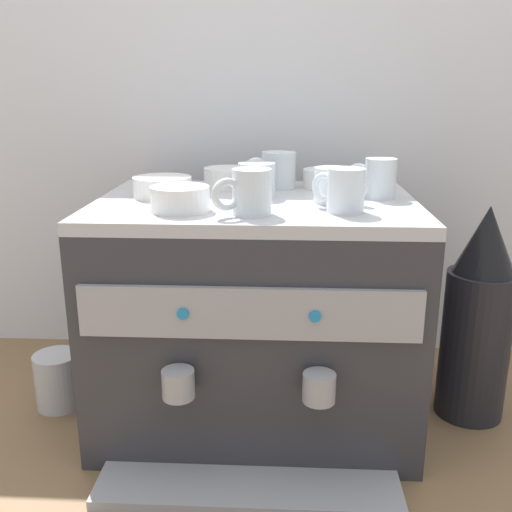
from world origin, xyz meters
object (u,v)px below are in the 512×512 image
(ceramic_cup_4, at_px, (255,180))
(ceramic_bowl_2, at_px, (180,199))
(ceramic_cup_3, at_px, (344,190))
(ceramic_bowl_0, at_px, (162,187))
(espresso_machine, at_px, (256,312))
(ceramic_cup_2, at_px, (378,178))
(ceramic_bowl_1, at_px, (229,178))
(ceramic_cup_5, at_px, (334,185))
(ceramic_cup_0, at_px, (277,170))
(ceramic_bowl_3, at_px, (327,179))
(ceramic_cup_1, at_px, (249,192))
(coffee_grinder, at_px, (478,320))
(milk_pitcher, at_px, (59,379))

(ceramic_cup_4, xyz_separation_m, ceramic_bowl_2, (-0.13, -0.15, -0.01))
(ceramic_cup_3, height_order, ceramic_bowl_0, ceramic_cup_3)
(espresso_machine, distance_m, ceramic_bowl_2, 0.31)
(ceramic_cup_2, xyz_separation_m, ceramic_cup_3, (-0.08, -0.14, -0.00))
(ceramic_cup_3, relative_size, ceramic_bowl_1, 0.86)
(ceramic_cup_5, xyz_separation_m, ceramic_bowl_0, (-0.34, 0.05, -0.01))
(ceramic_cup_0, relative_size, ceramic_cup_2, 1.15)
(ceramic_cup_4, xyz_separation_m, ceramic_bowl_3, (0.15, 0.11, -0.01))
(ceramic_cup_2, distance_m, ceramic_bowl_3, 0.15)
(ceramic_cup_2, bearing_deg, ceramic_bowl_3, 129.47)
(ceramic_cup_4, relative_size, ceramic_bowl_3, 1.08)
(espresso_machine, height_order, ceramic_cup_2, ceramic_cup_2)
(espresso_machine, bearing_deg, ceramic_cup_2, 7.18)
(ceramic_cup_1, xyz_separation_m, ceramic_cup_5, (0.15, 0.11, -0.01))
(ceramic_bowl_3, bearing_deg, ceramic_cup_4, -144.09)
(ceramic_cup_0, xyz_separation_m, ceramic_bowl_1, (-0.10, -0.00, -0.02))
(espresso_machine, height_order, coffee_grinder, espresso_machine)
(ceramic_cup_0, relative_size, ceramic_cup_5, 1.14)
(ceramic_bowl_1, height_order, ceramic_bowl_3, ceramic_bowl_1)
(ceramic_cup_4, bearing_deg, ceramic_bowl_2, -130.55)
(ceramic_cup_1, bearing_deg, ceramic_bowl_3, 61.49)
(ceramic_cup_4, bearing_deg, ceramic_cup_2, -1.00)
(ceramic_cup_2, relative_size, ceramic_cup_3, 1.07)
(ceramic_cup_2, height_order, ceramic_bowl_3, ceramic_cup_2)
(ceramic_cup_5, xyz_separation_m, coffee_grinder, (0.31, 0.05, -0.29))
(ceramic_cup_2, bearing_deg, ceramic_cup_1, -145.67)
(ceramic_cup_5, bearing_deg, ceramic_cup_4, 158.32)
(ceramic_cup_5, bearing_deg, ceramic_cup_1, -144.23)
(ceramic_cup_2, xyz_separation_m, milk_pitcher, (-0.68, -0.02, -0.45))
(espresso_machine, relative_size, ceramic_bowl_0, 5.32)
(espresso_machine, height_order, ceramic_cup_3, ceramic_cup_3)
(coffee_grinder, xyz_separation_m, milk_pitcher, (-0.90, -0.02, -0.16))
(ceramic_bowl_0, bearing_deg, ceramic_cup_5, -8.08)
(ceramic_cup_2, xyz_separation_m, ceramic_bowl_1, (-0.31, 0.10, -0.02))
(milk_pitcher, bearing_deg, ceramic_cup_4, 3.56)
(ceramic_cup_0, distance_m, ceramic_cup_2, 0.23)
(ceramic_bowl_2, bearing_deg, ceramic_cup_0, 56.11)
(ceramic_cup_4, xyz_separation_m, milk_pitcher, (-0.44, -0.03, -0.44))
(ceramic_bowl_1, bearing_deg, ceramic_cup_0, 0.49)
(ceramic_cup_2, bearing_deg, ceramic_bowl_0, -178.90)
(ceramic_bowl_2, bearing_deg, milk_pitcher, 158.78)
(ceramic_bowl_3, bearing_deg, ceramic_cup_2, -50.53)
(espresso_machine, bearing_deg, coffee_grinder, 2.87)
(ceramic_cup_2, relative_size, ceramic_cup_5, 0.99)
(ceramic_cup_1, bearing_deg, ceramic_cup_2, 34.33)
(ceramic_cup_0, height_order, milk_pitcher, ceramic_cup_0)
(ceramic_bowl_2, height_order, milk_pitcher, ceramic_bowl_2)
(espresso_machine, relative_size, ceramic_cup_5, 6.26)
(ceramic_cup_0, distance_m, ceramic_bowl_1, 0.11)
(ceramic_bowl_1, bearing_deg, ceramic_bowl_2, -104.19)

